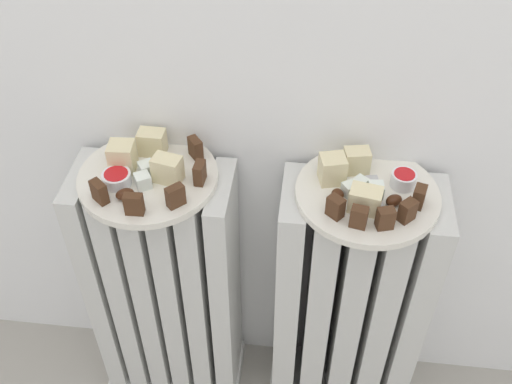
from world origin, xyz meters
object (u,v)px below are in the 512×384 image
(jam_bowl_right, at_px, (404,179))
(fork, at_px, (376,191))
(radiator_left, at_px, (167,291))
(radiator_right, at_px, (347,308))
(plate_right, at_px, (367,194))
(jam_bowl_left, at_px, (117,178))
(plate_left, at_px, (148,177))

(jam_bowl_right, bearing_deg, fork, -155.33)
(radiator_left, height_order, radiator_right, same)
(plate_right, bearing_deg, jam_bowl_left, -176.30)
(radiator_right, xyz_separation_m, plate_right, (0.00, -0.00, 0.30))
(radiator_right, height_order, fork, fork)
(radiator_right, height_order, plate_right, plate_right)
(radiator_left, distance_m, radiator_right, 0.35)
(radiator_left, xyz_separation_m, jam_bowl_right, (0.41, 0.02, 0.32))
(jam_bowl_right, bearing_deg, plate_right, -159.06)
(plate_left, height_order, fork, fork)
(radiator_left, height_order, fork, fork)
(jam_bowl_left, xyz_separation_m, jam_bowl_right, (0.45, 0.05, 0.00))
(jam_bowl_left, height_order, fork, jam_bowl_left)
(jam_bowl_left, bearing_deg, plate_left, 31.07)
(jam_bowl_right, bearing_deg, radiator_right, -159.06)
(plate_left, relative_size, plate_right, 1.00)
(jam_bowl_left, bearing_deg, radiator_left, 31.07)
(radiator_right, relative_size, jam_bowl_left, 12.59)
(plate_right, height_order, jam_bowl_right, jam_bowl_right)
(jam_bowl_left, distance_m, fork, 0.41)
(plate_left, distance_m, jam_bowl_left, 0.05)
(plate_right, bearing_deg, jam_bowl_right, 20.94)
(radiator_right, relative_size, jam_bowl_right, 14.53)
(radiator_right, distance_m, jam_bowl_right, 0.33)
(radiator_left, distance_m, plate_left, 0.30)
(plate_left, bearing_deg, plate_right, 0.00)
(jam_bowl_right, relative_size, fork, 0.45)
(fork, bearing_deg, plate_left, -179.75)
(radiator_right, height_order, jam_bowl_left, jam_bowl_left)
(radiator_left, bearing_deg, radiator_right, 0.00)
(radiator_left, relative_size, fork, 6.52)
(radiator_right, xyz_separation_m, jam_bowl_left, (-0.40, -0.03, 0.32))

